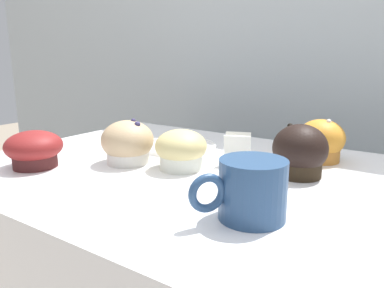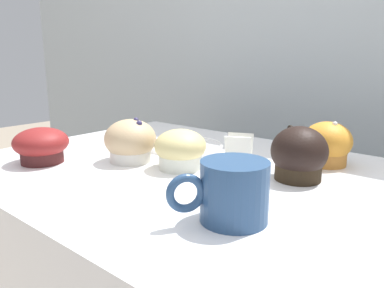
{
  "view_description": "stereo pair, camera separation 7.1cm",
  "coord_description": "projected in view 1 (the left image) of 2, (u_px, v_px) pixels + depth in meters",
  "views": [
    {
      "loc": [
        0.32,
        -0.56,
        1.17
      ],
      "look_at": [
        -0.08,
        0.01,
        1.0
      ],
      "focal_mm": 35.0,
      "sensor_mm": 36.0,
      "label": 1
    },
    {
      "loc": [
        0.37,
        -0.52,
        1.17
      ],
      "look_at": [
        -0.08,
        0.01,
        1.0
      ],
      "focal_mm": 35.0,
      "sensor_mm": 36.0,
      "label": 2
    }
  ],
  "objects": [
    {
      "name": "muffin_front_right",
      "position": [
        34.0,
        149.0,
        0.71
      ],
      "size": [
        0.11,
        0.11,
        0.07
      ],
      "color": "#471D1D",
      "rests_on": "display_counter"
    },
    {
      "name": "muffin_front_left",
      "position": [
        300.0,
        152.0,
        0.66
      ],
      "size": [
        0.1,
        0.1,
        0.09
      ],
      "color": "black",
      "rests_on": "display_counter"
    },
    {
      "name": "price_card",
      "position": [
        237.0,
        148.0,
        0.73
      ],
      "size": [
        0.06,
        0.06,
        0.06
      ],
      "color": "white",
      "rests_on": "display_counter"
    },
    {
      "name": "wall_back",
      "position": [
        320.0,
        143.0,
        1.17
      ],
      "size": [
        3.2,
        0.1,
        1.8
      ],
      "primitive_type": "cube",
      "color": "#A8B2B7",
      "rests_on": "ground"
    },
    {
      "name": "serving_plate",
      "position": [
        178.0,
        146.0,
        0.87
      ],
      "size": [
        0.18,
        0.18,
        0.01
      ],
      "color": "white",
      "rests_on": "display_counter"
    },
    {
      "name": "muffin_front_center",
      "position": [
        128.0,
        143.0,
        0.74
      ],
      "size": [
        0.1,
        0.1,
        0.09
      ],
      "color": "silver",
      "rests_on": "display_counter"
    },
    {
      "name": "muffin_back_left",
      "position": [
        321.0,
        141.0,
        0.75
      ],
      "size": [
        0.09,
        0.09,
        0.09
      ],
      "color": "#C37D33",
      "rests_on": "display_counter"
    },
    {
      "name": "muffin_back_right",
      "position": [
        181.0,
        150.0,
        0.7
      ],
      "size": [
        0.1,
        0.1,
        0.08
      ],
      "color": "silver",
      "rests_on": "display_counter"
    },
    {
      "name": "coffee_cup",
      "position": [
        251.0,
        188.0,
        0.48
      ],
      "size": [
        0.1,
        0.12,
        0.08
      ],
      "color": "navy",
      "rests_on": "display_counter"
    }
  ]
}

